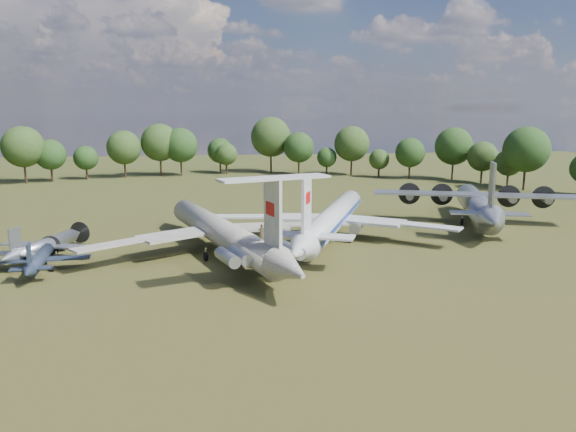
{
  "coord_description": "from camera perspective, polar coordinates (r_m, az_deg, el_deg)",
  "views": [
    {
      "loc": [
        0.11,
        -69.83,
        17.87
      ],
      "look_at": [
        9.65,
        -3.65,
        5.0
      ],
      "focal_mm": 35.0,
      "sensor_mm": 36.0,
      "label": 1
    }
  ],
  "objects": [
    {
      "name": "an12_transport",
      "position": [
        92.32,
        18.65,
        0.64
      ],
      "size": [
        41.79,
        44.13,
        4.7
      ],
      "primitive_type": null,
      "rotation": [
        0.0,
        0.0,
        -0.33
      ],
      "color": "#A4A7AC",
      "rests_on": "ground"
    },
    {
      "name": "ground",
      "position": [
        72.08,
        -8.05,
        -3.57
      ],
      "size": [
        300.0,
        300.0,
        0.0
      ],
      "primitive_type": "plane",
      "color": "#294015",
      "rests_on": "ground"
    },
    {
      "name": "small_prop_west",
      "position": [
        68.28,
        -23.92,
        -4.32
      ],
      "size": [
        11.74,
        15.26,
        2.12
      ],
      "primitive_type": null,
      "rotation": [
        0.0,
        0.0,
        0.08
      ],
      "color": "black",
      "rests_on": "ground"
    },
    {
      "name": "tu104_jet",
      "position": [
        77.4,
        4.52,
        -0.76
      ],
      "size": [
        49.38,
        55.36,
        4.56
      ],
      "primitive_type": null,
      "rotation": [
        0.0,
        0.0,
        -0.41
      ],
      "color": "silver",
      "rests_on": "ground"
    },
    {
      "name": "small_prop_northwest",
      "position": [
        73.97,
        -23.37,
        -3.03
      ],
      "size": [
        17.16,
        19.78,
        2.43
      ],
      "primitive_type": null,
      "rotation": [
        0.0,
        0.0,
        -0.35
      ],
      "color": "#A4A7AC",
      "rests_on": "ground"
    },
    {
      "name": "person_on_il62",
      "position": [
        57.52,
        -2.71,
        -1.68
      ],
      "size": [
        0.66,
        0.45,
        1.75
      ],
      "primitive_type": "imported",
      "rotation": [
        0.0,
        0.0,
        3.19
      ],
      "color": "olive",
      "rests_on": "il62_airliner"
    },
    {
      "name": "il62_airliner",
      "position": [
        69.62,
        -6.77,
        -2.16
      ],
      "size": [
        47.35,
        54.17,
        4.48
      ],
      "primitive_type": null,
      "rotation": [
        0.0,
        0.0,
        0.31
      ],
      "color": "silver",
      "rests_on": "ground"
    }
  ]
}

